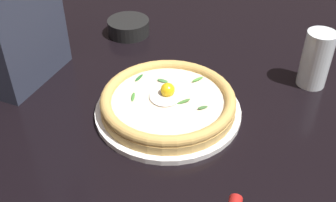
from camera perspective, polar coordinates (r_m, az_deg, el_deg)
ground_plane at (r=0.88m, az=2.04°, el=-3.52°), size 2.40×2.40×0.03m
pizza_plate at (r=0.89m, az=-0.00°, el=-1.33°), size 0.31×0.31×0.01m
pizza at (r=0.87m, az=-0.00°, el=-0.03°), size 0.29×0.29×0.05m
side_bowl at (r=1.18m, az=-5.50°, el=10.20°), size 0.12×0.12×0.04m
drinking_glass at (r=1.00m, az=19.75°, el=4.98°), size 0.07×0.07×0.14m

